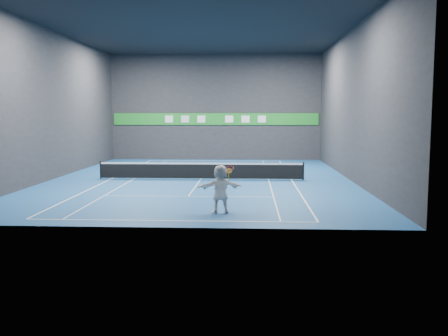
{
  "coord_description": "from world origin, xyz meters",
  "views": [
    {
      "loc": [
        2.93,
        -30.04,
        3.99
      ],
      "look_at": [
        1.78,
        -7.4,
        1.5
      ],
      "focal_mm": 40.0,
      "sensor_mm": 36.0,
      "label": 1
    }
  ],
  "objects_px": {
    "player": "(220,189)",
    "tennis_racket": "(230,170)",
    "tennis_ball": "(215,134)",
    "tennis_net": "(201,170)"
  },
  "relations": [
    {
      "from": "tennis_net",
      "to": "tennis_racket",
      "type": "xyz_separation_m",
      "value": [
        2.15,
        -10.25,
        1.21
      ]
    },
    {
      "from": "player",
      "to": "tennis_ball",
      "type": "bearing_deg",
      "value": -9.67
    },
    {
      "from": "player",
      "to": "tennis_racket",
      "type": "bearing_deg",
      "value": 170.96
    },
    {
      "from": "tennis_net",
      "to": "tennis_racket",
      "type": "distance_m",
      "value": 10.54
    },
    {
      "from": "player",
      "to": "tennis_ball",
      "type": "relative_size",
      "value": 31.09
    },
    {
      "from": "tennis_net",
      "to": "tennis_ball",
      "type": "bearing_deg",
      "value": -81.4
    },
    {
      "from": "player",
      "to": "tennis_net",
      "type": "bearing_deg",
      "value": -96.66
    },
    {
      "from": "player",
      "to": "tennis_ball",
      "type": "height_order",
      "value": "tennis_ball"
    },
    {
      "from": "tennis_ball",
      "to": "tennis_net",
      "type": "distance_m",
      "value": 10.77
    },
    {
      "from": "tennis_net",
      "to": "tennis_racket",
      "type": "bearing_deg",
      "value": -78.16
    }
  ]
}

